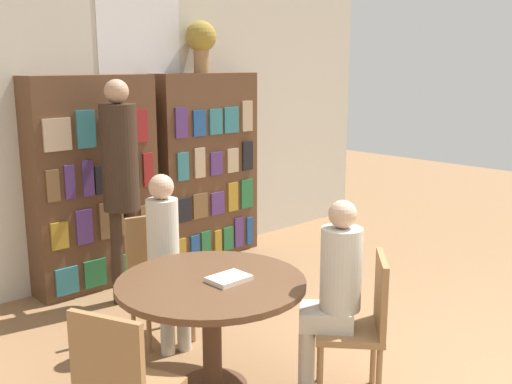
{
  "coord_description": "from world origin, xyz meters",
  "views": [
    {
      "loc": [
        -3.21,
        -1.15,
        2.03
      ],
      "look_at": [
        -0.12,
        2.11,
        1.05
      ],
      "focal_mm": 42.0,
      "sensor_mm": 36.0,
      "label": 1
    }
  ],
  "objects_px": {
    "bookshelf_left": "(94,184)",
    "librarian_standing": "(120,168)",
    "flower_vase": "(201,40)",
    "seated_reader_right": "(332,289)",
    "chair_left_side": "(157,270)",
    "chair_far_side": "(362,320)",
    "seated_reader_left": "(166,252)",
    "bookshelf_right": "(206,167)",
    "reading_table": "(211,300)"
  },
  "relations": [
    {
      "from": "reading_table",
      "to": "seated_reader_left",
      "type": "distance_m",
      "value": 0.74
    },
    {
      "from": "flower_vase",
      "to": "seated_reader_right",
      "type": "height_order",
      "value": "flower_vase"
    },
    {
      "from": "flower_vase",
      "to": "chair_far_side",
      "type": "relative_size",
      "value": 0.56
    },
    {
      "from": "chair_far_side",
      "to": "bookshelf_left",
      "type": "bearing_deg",
      "value": 53.22
    },
    {
      "from": "flower_vase",
      "to": "chair_left_side",
      "type": "bearing_deg",
      "value": -139.08
    },
    {
      "from": "chair_left_side",
      "to": "librarian_standing",
      "type": "height_order",
      "value": "librarian_standing"
    },
    {
      "from": "seated_reader_left",
      "to": "librarian_standing",
      "type": "xyz_separation_m",
      "value": [
        0.21,
        0.93,
        0.46
      ]
    },
    {
      "from": "bookshelf_right",
      "to": "chair_left_side",
      "type": "xyz_separation_m",
      "value": [
        -1.48,
        -1.25,
        -0.44
      ]
    },
    {
      "from": "reading_table",
      "to": "seated_reader_right",
      "type": "bearing_deg",
      "value": -49.11
    },
    {
      "from": "reading_table",
      "to": "seated_reader_left",
      "type": "bearing_deg",
      "value": 76.89
    },
    {
      "from": "chair_far_side",
      "to": "seated_reader_right",
      "type": "bearing_deg",
      "value": 90.0
    },
    {
      "from": "reading_table",
      "to": "librarian_standing",
      "type": "xyz_separation_m",
      "value": [
        0.37,
        1.64,
        0.56
      ]
    },
    {
      "from": "bookshelf_right",
      "to": "chair_left_side",
      "type": "bearing_deg",
      "value": -139.88
    },
    {
      "from": "bookshelf_left",
      "to": "seated_reader_left",
      "type": "relative_size",
      "value": 1.52
    },
    {
      "from": "bookshelf_left",
      "to": "chair_far_side",
      "type": "xyz_separation_m",
      "value": [
        0.2,
        -2.83,
        -0.44
      ]
    },
    {
      "from": "seated_reader_right",
      "to": "librarian_standing",
      "type": "relative_size",
      "value": 0.66
    },
    {
      "from": "bookshelf_right",
      "to": "librarian_standing",
      "type": "relative_size",
      "value": 1.01
    },
    {
      "from": "flower_vase",
      "to": "chair_far_side",
      "type": "bearing_deg",
      "value": -110.29
    },
    {
      "from": "reading_table",
      "to": "seated_reader_right",
      "type": "xyz_separation_m",
      "value": [
        0.48,
        -0.55,
        0.1
      ]
    },
    {
      "from": "flower_vase",
      "to": "chair_left_side",
      "type": "distance_m",
      "value": 2.57
    },
    {
      "from": "reading_table",
      "to": "librarian_standing",
      "type": "bearing_deg",
      "value": 77.17
    },
    {
      "from": "flower_vase",
      "to": "librarian_standing",
      "type": "distance_m",
      "value": 1.74
    },
    {
      "from": "chair_left_side",
      "to": "seated_reader_left",
      "type": "height_order",
      "value": "seated_reader_left"
    },
    {
      "from": "reading_table",
      "to": "chair_far_side",
      "type": "height_order",
      "value": "chair_far_side"
    },
    {
      "from": "chair_far_side",
      "to": "librarian_standing",
      "type": "height_order",
      "value": "librarian_standing"
    },
    {
      "from": "chair_left_side",
      "to": "librarian_standing",
      "type": "distance_m",
      "value": 1.01
    },
    {
      "from": "bookshelf_left",
      "to": "librarian_standing",
      "type": "distance_m",
      "value": 0.54
    },
    {
      "from": "chair_left_side",
      "to": "seated_reader_left",
      "type": "bearing_deg",
      "value": 90.0
    },
    {
      "from": "seated_reader_right",
      "to": "seated_reader_left",
      "type": "bearing_deg",
      "value": 63.05
    },
    {
      "from": "seated_reader_right",
      "to": "librarian_standing",
      "type": "xyz_separation_m",
      "value": [
        -0.11,
        2.19,
        0.47
      ]
    },
    {
      "from": "bookshelf_left",
      "to": "chair_left_side",
      "type": "distance_m",
      "value": 1.34
    },
    {
      "from": "flower_vase",
      "to": "seated_reader_right",
      "type": "relative_size",
      "value": 0.41
    },
    {
      "from": "bookshelf_left",
      "to": "bookshelf_right",
      "type": "xyz_separation_m",
      "value": [
        1.29,
        0.0,
        -0.0
      ]
    },
    {
      "from": "bookshelf_right",
      "to": "reading_table",
      "type": "xyz_separation_m",
      "value": [
        -1.69,
        -2.14,
        -0.35
      ]
    },
    {
      "from": "reading_table",
      "to": "seated_reader_left",
      "type": "height_order",
      "value": "seated_reader_left"
    },
    {
      "from": "chair_left_side",
      "to": "librarian_standing",
      "type": "bearing_deg",
      "value": -89.39
    },
    {
      "from": "bookshelf_left",
      "to": "chair_far_side",
      "type": "distance_m",
      "value": 2.88
    },
    {
      "from": "flower_vase",
      "to": "bookshelf_left",
      "type": "bearing_deg",
      "value": -179.78
    },
    {
      "from": "bookshelf_right",
      "to": "flower_vase",
      "type": "xyz_separation_m",
      "value": [
        -0.04,
        0.0,
        1.28
      ]
    },
    {
      "from": "flower_vase",
      "to": "chair_far_side",
      "type": "xyz_separation_m",
      "value": [
        -1.05,
        -2.84,
        -1.73
      ]
    },
    {
      "from": "flower_vase",
      "to": "chair_far_side",
      "type": "height_order",
      "value": "flower_vase"
    },
    {
      "from": "chair_far_side",
      "to": "librarian_standing",
      "type": "relative_size",
      "value": 0.48
    },
    {
      "from": "bookshelf_left",
      "to": "reading_table",
      "type": "relative_size",
      "value": 1.65
    },
    {
      "from": "chair_far_side",
      "to": "seated_reader_left",
      "type": "xyz_separation_m",
      "value": [
        -0.43,
        1.41,
        0.19
      ]
    },
    {
      "from": "librarian_standing",
      "to": "bookshelf_right",
      "type": "bearing_deg",
      "value": 20.91
    },
    {
      "from": "librarian_standing",
      "to": "flower_vase",
      "type": "bearing_deg",
      "value": 21.63
    },
    {
      "from": "seated_reader_left",
      "to": "flower_vase",
      "type": "bearing_deg",
      "value": -122.92
    },
    {
      "from": "chair_far_side",
      "to": "seated_reader_left",
      "type": "height_order",
      "value": "seated_reader_left"
    },
    {
      "from": "chair_far_side",
      "to": "seated_reader_left",
      "type": "relative_size",
      "value": 0.72
    },
    {
      "from": "chair_left_side",
      "to": "librarian_standing",
      "type": "xyz_separation_m",
      "value": [
        0.16,
        0.74,
        0.66
      ]
    }
  ]
}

